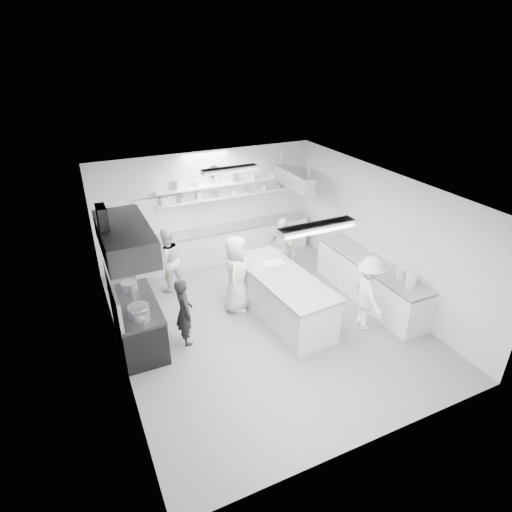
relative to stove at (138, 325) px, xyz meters
name	(u,v)px	position (x,y,z in m)	size (l,w,h in m)	color
floor	(264,322)	(2.60, -0.40, -0.46)	(6.00, 7.00, 0.02)	gray
ceiling	(266,189)	(2.60, -0.40, 2.56)	(6.00, 7.00, 0.02)	white
wall_back	(208,206)	(2.60, 3.10, 1.05)	(6.00, 0.04, 3.00)	beige
wall_front	(377,368)	(2.60, -3.90, 1.05)	(6.00, 0.04, 3.00)	beige
wall_left	(112,294)	(-0.40, -0.40, 1.05)	(0.04, 7.00, 3.00)	beige
wall_right	(382,235)	(5.60, -0.40, 1.05)	(0.04, 7.00, 3.00)	beige
stove	(138,325)	(0.00, 0.00, 0.00)	(0.80, 1.80, 0.90)	black
exhaust_hood	(125,238)	(0.00, 0.00, 1.90)	(0.85, 2.00, 0.50)	#2D2D2F
back_counter	(224,244)	(2.90, 2.80, 0.01)	(5.00, 0.60, 0.92)	silver
shelf_lower	(233,195)	(3.30, 2.97, 1.30)	(4.20, 0.26, 0.04)	silver
shelf_upper	(233,183)	(3.30, 2.97, 1.65)	(4.20, 0.26, 0.04)	silver
pass_through_window	(161,216)	(1.30, 3.08, 1.00)	(1.30, 0.04, 1.00)	black
wall_clock	(214,171)	(2.80, 3.06, 2.00)	(0.32, 0.32, 0.05)	white
right_counter	(370,281)	(5.25, -0.60, 0.02)	(0.74, 3.30, 0.94)	silver
pot_rack	(294,179)	(4.60, 2.00, 1.85)	(0.30, 1.60, 0.40)	#B0B3B8
light_fixture_front	(317,227)	(2.60, -2.20, 2.49)	(1.30, 0.25, 0.10)	silver
light_fixture_rear	(230,170)	(2.60, 1.40, 2.49)	(1.30, 0.25, 0.10)	silver
prep_island	(283,298)	(3.04, -0.40, 0.05)	(1.01, 2.72, 1.00)	silver
stove_pot	(139,312)	(0.00, -0.43, 0.58)	(0.39, 0.39, 0.24)	#B0B3B8
cook_stove	(184,312)	(0.87, -0.34, 0.27)	(0.53, 0.35, 1.44)	black
cook_back	(167,260)	(1.08, 1.80, 0.36)	(0.79, 0.62, 1.63)	silver
cook_island_left	(236,274)	(2.27, 0.35, 0.44)	(0.87, 0.57, 1.78)	silver
cook_island_right	(282,250)	(3.81, 1.07, 0.40)	(0.99, 0.41, 1.69)	silver
cook_right	(369,294)	(4.48, -1.48, 0.38)	(1.07, 0.62, 1.66)	silver
bowl_island_a	(266,262)	(3.01, 0.36, 0.58)	(0.24, 0.24, 0.06)	#B0B3B8
bowl_island_b	(288,288)	(2.90, -0.87, 0.58)	(0.18, 0.18, 0.05)	silver
bowl_right	(368,253)	(5.47, -0.18, 0.52)	(0.22, 0.22, 0.06)	silver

